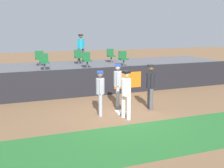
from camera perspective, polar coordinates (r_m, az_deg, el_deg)
name	(u,v)px	position (r m, az deg, el deg)	size (l,w,h in m)	color
ground_plane	(121,114)	(11.33, 1.81, -6.01)	(60.00, 60.00, 0.00)	brown
grass_foreground_strip	(154,138)	(9.08, 8.45, -10.63)	(18.00, 2.80, 0.01)	#26662B
first_base	(121,112)	(11.42, 1.80, -5.66)	(0.40, 0.40, 0.08)	white
player_fielder_home	(126,91)	(10.53, 2.85, -1.47)	(0.42, 0.59, 1.81)	white
player_runner_visitor	(100,90)	(10.94, -2.38, -1.19)	(0.41, 0.47, 1.74)	#9EA3AD
player_coach_visitor	(118,82)	(12.12, 1.16, 0.35)	(0.45, 0.49, 1.84)	#9EA3AD
player_umpire	(151,84)	(11.83, 7.74, 0.05)	(0.43, 0.51, 1.87)	#4C4C51
field_wall	(95,82)	(14.20, -3.33, 0.42)	(18.00, 0.26, 1.38)	black
bleacher_platform	(82,76)	(16.65, -6.05, 1.71)	(18.00, 4.80, 1.21)	#59595E
seat_back_left	(40,57)	(16.73, -14.33, 5.19)	(0.48, 0.44, 0.84)	#4C4C51
seat_back_center	(78,56)	(17.14, -6.76, 5.60)	(0.46, 0.44, 0.84)	#4C4C51
seat_back_right	(111,55)	(17.76, -0.22, 5.88)	(0.44, 0.44, 0.84)	#4C4C51
seat_front_left	(44,61)	(14.96, -13.46, 4.53)	(0.46, 0.44, 0.84)	#4C4C51
seat_front_center	(87,59)	(15.41, -5.08, 4.99)	(0.45, 0.44, 0.84)	#4C4C51
seat_front_right	(123,58)	(16.13, 2.28, 5.31)	(0.48, 0.44, 0.84)	#4C4C51
spectator_hooded	(81,46)	(17.93, -6.27, 7.57)	(0.47, 0.40, 1.73)	#33384C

